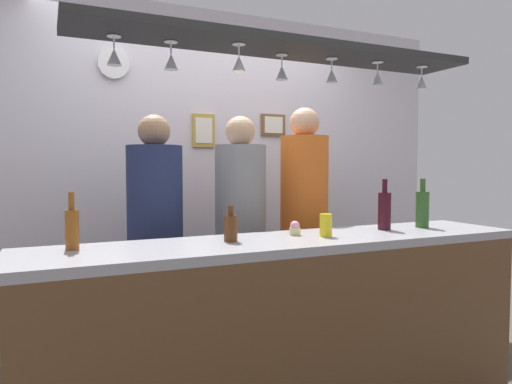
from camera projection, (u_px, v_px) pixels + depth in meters
The scene contains 22 objects.
back_wall at pixel (205, 175), 3.71m from camera, with size 4.40×0.06×2.60m, color silver.
bar_counter at pixel (306, 307), 2.29m from camera, with size 2.70×0.55×0.99m.
overhead_glass_rack at pixel (288, 48), 2.40m from camera, with size 2.20×0.36×0.04m, color black.
hanging_wineglass_far_left at pixel (114, 56), 2.11m from camera, with size 0.07×0.07×0.13m.
hanging_wineglass_left at pixel (171, 61), 2.21m from camera, with size 0.07×0.07×0.13m.
hanging_wineglass_center_left at pixel (239, 63), 2.25m from camera, with size 0.07×0.07×0.13m.
hanging_wineglass_center at pixel (281, 72), 2.47m from camera, with size 0.07×0.07×0.13m.
hanging_wineglass_center_right at pixel (332, 75), 2.55m from camera, with size 0.07×0.07×0.13m.
hanging_wineglass_right at pixel (377, 78), 2.64m from camera, with size 0.07×0.07×0.13m.
hanging_wineglass_far_right at pixel (422, 82), 2.76m from camera, with size 0.07×0.07×0.13m.
person_left_navy_shirt at pixel (155, 223), 2.85m from camera, with size 0.34×0.34×1.68m.
person_middle_grey_shirt at pixel (241, 218), 3.09m from camera, with size 0.34×0.34×1.70m.
person_right_orange_shirt at pixel (304, 207), 3.29m from camera, with size 0.34×0.34×1.78m.
bottle_beer_brown_stubby at pixel (231, 227), 2.30m from camera, with size 0.07×0.07×0.18m.
bottle_beer_amber_tall at pixel (72, 228), 2.07m from camera, with size 0.06×0.06×0.26m.
bottle_wine_dark_red at pixel (384, 210), 2.73m from camera, with size 0.08×0.08×0.30m.
bottle_champagne_green at pixel (422, 208), 2.83m from camera, with size 0.08×0.08×0.30m.
drink_can at pixel (326, 225), 2.46m from camera, with size 0.07×0.07×0.12m, color yellow.
cupcake at pixel (295, 229), 2.52m from camera, with size 0.06×0.06×0.08m.
picture_frame_crest at pixel (203, 131), 3.64m from camera, with size 0.18×0.02×0.26m.
picture_frame_upper_small at pixel (273, 125), 3.89m from camera, with size 0.22×0.02×0.18m.
wall_clock at pixel (113, 63), 3.33m from camera, with size 0.22×0.22×0.03m, color white.
Camera 1 is at (-1.16, -2.45, 1.37)m, focal length 32.46 mm.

